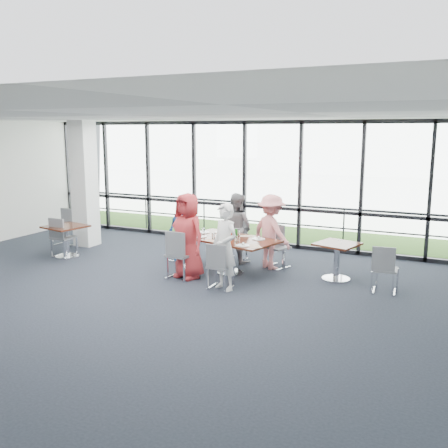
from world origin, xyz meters
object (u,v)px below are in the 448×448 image
at_px(structural_column, 84,184).
at_px(chair_main_end, 180,242).
at_px(main_table, 230,244).
at_px(chair_main_fr, 277,247).
at_px(diner_near_left, 188,236).
at_px(chair_main_nr, 221,266).
at_px(diner_near_right, 225,247).
at_px(diner_far_right, 271,232).
at_px(diner_end, 184,229).
at_px(chair_main_nl, 180,255).
at_px(side_table_left, 66,231).
at_px(chair_main_fl, 237,242).
at_px(chair_spare_r, 385,269).
at_px(chair_spare_lb, 63,228).
at_px(diner_far_left, 237,228).
at_px(chair_spare_la, 64,238).
at_px(side_table_right, 337,250).

height_order(structural_column, chair_main_end, structural_column).
xyz_separation_m(main_table, chair_main_fr, (0.74, 0.84, -0.18)).
xyz_separation_m(diner_near_left, chair_main_nr, (0.91, -0.36, -0.43)).
relative_size(diner_near_right, chair_main_nr, 1.89).
height_order(diner_far_right, diner_end, diner_far_right).
height_order(structural_column, chair_main_nl, structural_column).
relative_size(side_table_left, diner_near_left, 0.57).
distance_m(main_table, chair_main_fl, 1.10).
bearing_deg(diner_near_right, chair_spare_r, 45.27).
height_order(diner_near_right, chair_spare_lb, diner_near_right).
distance_m(diner_near_right, chair_main_nr, 0.40).
height_order(diner_near_left, chair_main_nr, diner_near_left).
bearing_deg(chair_main_end, chair_main_fr, 111.79).
height_order(diner_near_left, diner_far_left, diner_near_left).
xyz_separation_m(diner_near_left, chair_spare_r, (3.75, 0.75, -0.43)).
relative_size(main_table, chair_main_end, 2.52).
height_order(chair_main_nr, chair_main_fr, chair_main_fr).
height_order(diner_near_right, chair_spare_la, diner_near_right).
bearing_deg(diner_near_left, diner_end, 141.00).
height_order(diner_far_left, chair_main_end, diner_far_left).
xyz_separation_m(side_table_right, chair_main_end, (-3.59, -0.08, -0.18)).
bearing_deg(structural_column, diner_end, -6.32).
distance_m(chair_main_nr, chair_main_end, 2.26).
bearing_deg(chair_spare_la, diner_near_left, -3.72).
distance_m(side_table_left, diner_near_right, 4.47).
bearing_deg(diner_end, structural_column, -81.58).
height_order(structural_column, chair_main_fl, structural_column).
bearing_deg(chair_main_end, main_table, 85.17).
xyz_separation_m(side_table_right, chair_main_fr, (-1.37, 0.34, -0.16)).
distance_m(side_table_left, chair_main_fl, 4.03).
bearing_deg(side_table_right, chair_spare_lb, -179.40).
bearing_deg(diner_near_right, chair_main_nl, -169.74).
height_order(chair_spare_lb, chair_spare_r, chair_spare_lb).
distance_m(side_table_left, chair_spare_r, 7.19).
relative_size(chair_main_nr, chair_main_fr, 0.96).
height_order(side_table_right, chair_main_nr, chair_main_nr).
height_order(main_table, diner_near_left, diner_near_left).
bearing_deg(chair_main_nr, side_table_right, 39.93).
bearing_deg(chair_main_nr, diner_far_right, 78.66).
bearing_deg(diner_end, chair_main_nr, 63.51).
bearing_deg(chair_spare_la, side_table_right, 8.21).
height_order(chair_main_nl, chair_spare_r, chair_main_nl).
relative_size(main_table, diner_far_right, 1.35).
bearing_deg(chair_main_fr, structural_column, 23.60).
height_order(side_table_left, chair_spare_lb, chair_spare_lb).
bearing_deg(side_table_right, chair_main_nl, -156.20).
bearing_deg(chair_spare_lb, chair_main_end, -177.09).
height_order(side_table_left, chair_main_fl, chair_main_fl).
relative_size(side_table_left, diner_end, 0.65).
relative_size(chair_main_fl, chair_spare_la, 0.93).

